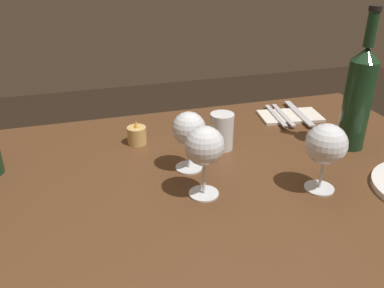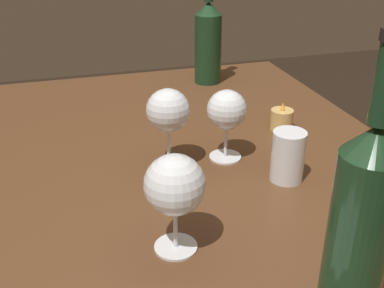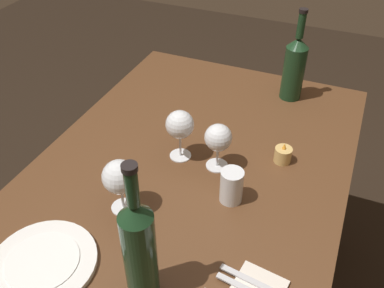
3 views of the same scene
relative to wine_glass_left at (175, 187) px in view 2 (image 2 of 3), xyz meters
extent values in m
cube|color=#56351E|center=(-0.22, 0.10, -0.13)|extent=(1.30, 0.90, 0.04)
cylinder|color=#412816|center=(-0.80, -0.28, -0.50)|extent=(0.06, 0.06, 0.70)
cylinder|color=#412816|center=(-0.80, 0.48, -0.50)|extent=(0.06, 0.06, 0.70)
cylinder|color=white|center=(0.00, 0.00, -0.11)|extent=(0.07, 0.07, 0.00)
cylinder|color=white|center=(0.00, 0.00, -0.07)|extent=(0.01, 0.01, 0.07)
sphere|color=white|center=(0.00, 0.00, 0.00)|extent=(0.09, 0.09, 0.09)
cylinder|color=beige|center=(0.00, 0.00, 0.00)|extent=(0.07, 0.07, 0.02)
cylinder|color=white|center=(-0.25, 0.17, -0.11)|extent=(0.07, 0.07, 0.00)
cylinder|color=white|center=(-0.25, 0.17, -0.07)|extent=(0.01, 0.01, 0.07)
sphere|color=white|center=(-0.25, 0.17, 0.00)|extent=(0.08, 0.08, 0.08)
cylinder|color=beige|center=(-0.25, 0.17, -0.01)|extent=(0.06, 0.06, 0.02)
cylinder|color=white|center=(-0.26, 0.05, -0.11)|extent=(0.07, 0.07, 0.00)
cylinder|color=white|center=(-0.26, 0.05, -0.06)|extent=(0.01, 0.01, 0.08)
sphere|color=white|center=(-0.26, 0.05, 0.01)|extent=(0.08, 0.08, 0.08)
cylinder|color=beige|center=(-0.26, 0.05, 0.00)|extent=(0.07, 0.07, 0.02)
cylinder|color=#19381E|center=(-0.72, 0.29, -0.01)|extent=(0.08, 0.08, 0.20)
cone|color=#19381E|center=(-0.72, 0.29, 0.11)|extent=(0.08, 0.08, 0.03)
cylinder|color=#19381E|center=(0.20, 0.16, 0.01)|extent=(0.07, 0.07, 0.23)
cone|color=#19381E|center=(0.20, 0.16, 0.14)|extent=(0.07, 0.07, 0.03)
cylinder|color=white|center=(-0.14, 0.25, -0.06)|extent=(0.06, 0.06, 0.10)
cylinder|color=silver|center=(-0.14, 0.25, -0.08)|extent=(0.05, 0.05, 0.05)
cylinder|color=#DBB266|center=(-0.35, 0.35, -0.09)|extent=(0.05, 0.05, 0.05)
cylinder|color=white|center=(-0.35, 0.35, -0.09)|extent=(0.04, 0.04, 0.03)
cone|color=#F99E2D|center=(-0.35, 0.35, -0.05)|extent=(0.01, 0.01, 0.02)
camera|label=1|loc=(-0.49, -0.65, 0.38)|focal=37.67mm
camera|label=2|loc=(0.56, -0.14, 0.35)|focal=44.60mm
camera|label=3|loc=(0.66, 0.47, 0.73)|focal=39.90mm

